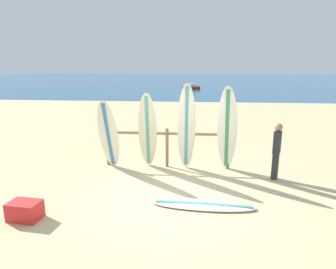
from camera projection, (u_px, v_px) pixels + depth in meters
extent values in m
plane|color=#CCB784|center=(171.00, 199.00, 6.52)|extent=(120.00, 120.00, 0.00)
cube|color=#1E5984|center=(193.00, 79.00, 62.70)|extent=(120.00, 80.00, 0.01)
cylinder|color=olive|center=(108.00, 146.00, 8.65)|extent=(0.09, 0.09, 1.16)
cylinder|color=olive|center=(167.00, 148.00, 8.49)|extent=(0.09, 0.09, 1.16)
cylinder|color=olive|center=(228.00, 149.00, 8.33)|extent=(0.09, 0.09, 1.16)
cylinder|color=olive|center=(167.00, 134.00, 8.39)|extent=(3.65, 0.08, 0.08)
ellipsoid|color=silver|center=(109.00, 135.00, 8.14)|extent=(0.59, 0.74, 2.05)
cube|color=#3372B2|center=(109.00, 135.00, 8.14)|extent=(0.13, 0.67, 1.89)
ellipsoid|color=beige|center=(148.00, 131.00, 8.17)|extent=(0.59, 0.82, 2.24)
cube|color=teal|center=(148.00, 131.00, 8.17)|extent=(0.17, 0.73, 2.06)
ellipsoid|color=white|center=(186.00, 128.00, 8.02)|extent=(0.52, 0.63, 2.50)
cube|color=teal|center=(186.00, 128.00, 8.02)|extent=(0.11, 0.58, 2.30)
ellipsoid|color=white|center=(227.00, 130.00, 7.93)|extent=(0.64, 0.75, 2.43)
cube|color=#388C59|center=(227.00, 130.00, 7.93)|extent=(0.20, 0.63, 2.24)
ellipsoid|color=silver|center=(203.00, 205.00, 6.17)|extent=(2.23, 0.63, 0.07)
cube|color=teal|center=(203.00, 205.00, 6.17)|extent=(2.03, 0.19, 0.08)
cube|color=#26262D|center=(275.00, 166.00, 7.61)|extent=(0.21, 0.24, 0.70)
cube|color=#26262D|center=(277.00, 142.00, 7.46)|extent=(0.25, 0.28, 0.59)
sphere|color=#997051|center=(279.00, 127.00, 7.37)|extent=(0.20, 0.20, 0.20)
cube|color=#B22D28|center=(191.00, 88.00, 36.44)|extent=(2.27, 2.51, 0.35)
cube|color=silver|center=(191.00, 85.00, 36.36)|extent=(1.07, 1.11, 0.36)
cube|color=red|center=(25.00, 211.00, 5.63)|extent=(0.64, 0.46, 0.36)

